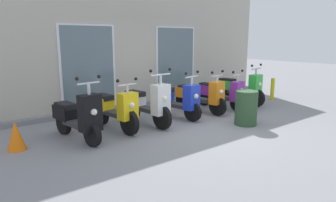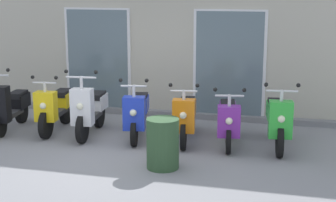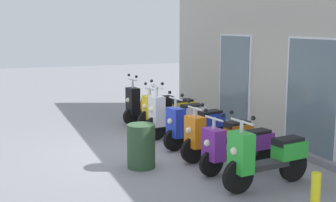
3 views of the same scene
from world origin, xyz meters
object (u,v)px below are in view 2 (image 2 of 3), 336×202
object	(u,v)px
scooter_blue	(137,112)
scooter_green	(277,120)
scooter_black	(9,107)
trash_bin	(163,143)
scooter_white	(90,109)
scooter_yellow	(56,107)
scooter_orange	(186,116)
scooter_purple	(228,119)

from	to	relation	value
scooter_blue	scooter_green	world-z (taller)	scooter_green
scooter_black	trash_bin	world-z (taller)	scooter_black
scooter_white	scooter_blue	xyz separation A→B (m)	(0.91, 0.06, -0.02)
scooter_yellow	scooter_orange	size ratio (longest dim) A/B	0.98
scooter_black	scooter_blue	size ratio (longest dim) A/B	1.01
scooter_black	scooter_green	size ratio (longest dim) A/B	0.92
scooter_black	scooter_blue	world-z (taller)	scooter_black
scooter_blue	trash_bin	world-z (taller)	scooter_blue
scooter_black	trash_bin	size ratio (longest dim) A/B	1.92
scooter_purple	scooter_orange	bearing A→B (deg)	178.59
scooter_black	scooter_purple	distance (m)	4.24
scooter_white	scooter_purple	world-z (taller)	scooter_white
scooter_white	scooter_blue	size ratio (longest dim) A/B	1.06
scooter_blue	scooter_orange	xyz separation A→B (m)	(0.90, 0.08, -0.02)
scooter_orange	scooter_yellow	bearing A→B (deg)	-179.69
scooter_black	scooter_green	distance (m)	5.10
scooter_orange	scooter_green	distance (m)	1.63
scooter_black	scooter_white	bearing A→B (deg)	2.22
scooter_orange	scooter_purple	size ratio (longest dim) A/B	1.05
scooter_purple	scooter_green	xyz separation A→B (m)	(0.86, 0.01, 0.04)
scooter_black	scooter_yellow	xyz separation A→B (m)	(0.89, 0.19, -0.00)
scooter_blue	trash_bin	xyz separation A→B (m)	(0.87, -1.44, -0.09)
scooter_black	scooter_purple	xyz separation A→B (m)	(4.24, 0.18, -0.02)
scooter_white	scooter_purple	distance (m)	2.58
scooter_black	scooter_white	xyz separation A→B (m)	(1.66, 0.06, 0.03)
scooter_purple	scooter_black	bearing A→B (deg)	-177.54
scooter_yellow	scooter_blue	size ratio (longest dim) A/B	1.07
scooter_purple	scooter_yellow	bearing A→B (deg)	179.91
scooter_blue	scooter_black	bearing A→B (deg)	-177.25
scooter_black	scooter_purple	world-z (taller)	scooter_black
scooter_black	trash_bin	bearing A→B (deg)	-20.88
scooter_orange	scooter_blue	bearing A→B (deg)	-175.06
scooter_white	scooter_black	bearing A→B (deg)	-177.78
scooter_blue	scooter_orange	bearing A→B (deg)	4.94
scooter_blue	scooter_purple	world-z (taller)	scooter_blue
scooter_black	scooter_purple	size ratio (longest dim) A/B	0.97
trash_bin	scooter_blue	bearing A→B (deg)	121.23
scooter_purple	trash_bin	world-z (taller)	scooter_purple
scooter_white	trash_bin	distance (m)	2.26
scooter_yellow	scooter_white	size ratio (longest dim) A/B	1.00
scooter_white	scooter_yellow	bearing A→B (deg)	170.95
scooter_purple	scooter_green	world-z (taller)	scooter_green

